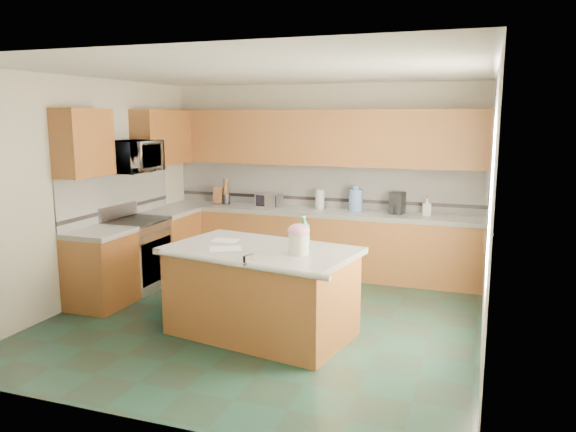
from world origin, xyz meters
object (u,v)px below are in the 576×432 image
at_px(soap_bottle_island, 304,231).
at_px(coffee_maker, 397,203).
at_px(island_base, 261,294).
at_px(knife_block, 218,196).
at_px(toaster_oven, 269,200).
at_px(treat_jar, 299,244).
at_px(island_top, 261,251).

xyz_separation_m(soap_bottle_island, coffee_maker, (0.60, 2.31, -0.01)).
relative_size(soap_bottle_island, coffee_maker, 1.09).
distance_m(island_base, knife_block, 3.07).
bearing_deg(toaster_oven, island_base, -52.43).
distance_m(treat_jar, toaster_oven, 2.92).
height_order(soap_bottle_island, toaster_oven, soap_bottle_island).
height_order(island_base, treat_jar, treat_jar).
bearing_deg(soap_bottle_island, island_top, -136.72).
bearing_deg(toaster_oven, island_top, -52.43).
height_order(soap_bottle_island, knife_block, soap_bottle_island).
bearing_deg(island_top, treat_jar, -5.49).
xyz_separation_m(island_top, treat_jar, (0.45, -0.13, 0.13)).
relative_size(knife_block, toaster_oven, 0.71).
bearing_deg(coffee_maker, island_top, -101.46).
distance_m(toaster_oven, coffee_maker, 1.88).
bearing_deg(island_base, knife_block, 134.76).
bearing_deg(island_base, coffee_maker, 78.42).
height_order(treat_jar, toaster_oven, toaster_oven).
bearing_deg(island_top, knife_block, 134.76).
xyz_separation_m(island_base, coffee_maker, (1.00, 2.50, 0.64)).
distance_m(treat_jar, knife_block, 3.37).
xyz_separation_m(knife_block, toaster_oven, (0.83, 0.00, -0.02)).
relative_size(island_top, treat_jar, 9.33).
height_order(treat_jar, knife_block, knife_block).
height_order(island_top, soap_bottle_island, soap_bottle_island).
xyz_separation_m(island_base, island_top, (0.00, 0.00, 0.46)).
xyz_separation_m(toaster_oven, coffee_maker, (1.88, 0.03, 0.05)).
xyz_separation_m(island_top, soap_bottle_island, (0.40, 0.19, 0.19)).
bearing_deg(treat_jar, soap_bottle_island, 73.36).
bearing_deg(coffee_maker, toaster_oven, -168.79).
relative_size(treat_jar, knife_block, 0.81).
height_order(soap_bottle_island, coffee_maker, soap_bottle_island).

